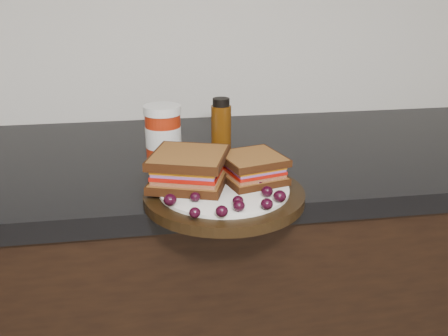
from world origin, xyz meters
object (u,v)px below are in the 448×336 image
(sandwich_left, at_px, (189,169))
(condiment_jar, at_px, (163,132))
(oil_bottle, at_px, (221,126))
(plate, at_px, (224,195))

(sandwich_left, bearing_deg, condiment_jar, 117.90)
(condiment_jar, height_order, oil_bottle, oil_bottle)
(condiment_jar, distance_m, oil_bottle, 0.13)
(sandwich_left, height_order, oil_bottle, oil_bottle)
(plate, xyz_separation_m, oil_bottle, (0.04, 0.26, 0.05))
(sandwich_left, bearing_deg, oil_bottle, 86.70)
(sandwich_left, relative_size, oil_bottle, 1.02)
(plate, relative_size, sandwich_left, 2.23)
(sandwich_left, distance_m, oil_bottle, 0.25)
(plate, height_order, sandwich_left, sandwich_left)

